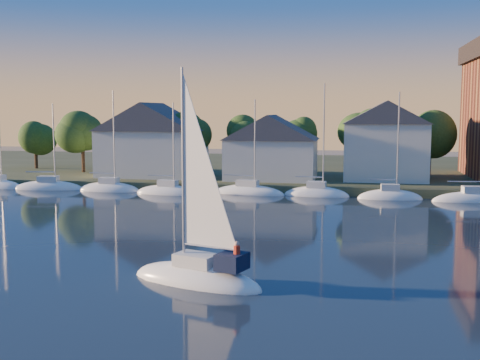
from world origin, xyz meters
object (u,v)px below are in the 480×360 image
(clubhouse_centre, at_px, (272,146))
(clubhouse_east, at_px, (385,140))
(hero_sailboat, at_px, (198,273))
(clubhouse_west, at_px, (153,139))

(clubhouse_centre, bearing_deg, clubhouse_east, 8.13)
(hero_sailboat, bearing_deg, clubhouse_centre, -69.14)
(clubhouse_west, relative_size, hero_sailboat, 1.05)
(hero_sailboat, bearing_deg, clubhouse_east, -86.66)
(clubhouse_centre, xyz_separation_m, hero_sailboat, (1.84, -43.16, -4.58))
(clubhouse_west, height_order, clubhouse_centre, clubhouse_west)
(clubhouse_west, distance_m, clubhouse_east, 30.02)
(clubhouse_east, bearing_deg, clubhouse_west, -178.09)
(clubhouse_west, bearing_deg, clubhouse_centre, -3.58)
(clubhouse_centre, distance_m, clubhouse_east, 14.17)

